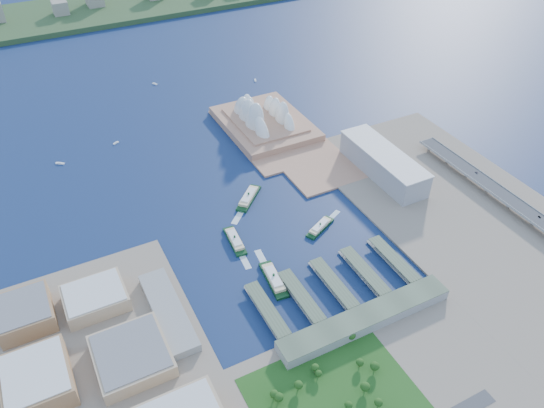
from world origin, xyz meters
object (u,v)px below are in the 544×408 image
ferry_b (249,196)px  ferry_c (274,278)px  ferry_a (235,239)px  toaster_building (383,163)px  ferry_d (320,226)px  car_b (540,217)px  opera_house (265,110)px  car_c (476,172)px

ferry_b → ferry_c: bearing=-58.9°
ferry_c → ferry_a: bearing=-75.0°
toaster_building → ferry_d: (-141.72, -61.43, -15.86)m
ferry_b → ferry_d: size_ratio=1.22×
toaster_building → ferry_d: 155.27m
car_b → ferry_c: bearing=168.7°
opera_house → car_b: size_ratio=48.83×
ferry_c → car_c: car_c is taller
ferry_b → car_b: size_ratio=16.19×
toaster_building → opera_house: bearing=114.2°
opera_house → ferry_d: 267.90m
ferry_b → car_b: car_b is taller
opera_house → ferry_d: (-51.72, -261.43, -27.36)m
ferry_c → ferry_d: size_ratio=1.22×
ferry_c → ferry_d: (94.98, 54.18, -1.01)m
opera_house → toaster_building: size_ratio=1.16×
toaster_building → ferry_b: 200.86m
ferry_c → ferry_d: ferry_c is taller
ferry_d → car_b: (250.72, -123.06, 10.82)m
opera_house → ferry_b: opera_house is taller
toaster_building → ferry_b: (-197.10, 35.71, -14.86)m
ferry_c → toaster_building: bearing=-147.9°
ferry_a → ferry_b: (52.26, 70.61, 0.49)m
car_b → car_c: (0.00, 110.90, 0.04)m
ferry_a → toaster_building: bearing=12.9°
ferry_d → car_c: 251.25m
ferry_c → car_b: car_b is taller
toaster_building → car_c: bearing=-34.0°
car_b → toaster_building: bearing=120.6°
opera_house → ferry_d: bearing=-101.2°
ferry_a → car_b: size_ratio=14.80×
opera_house → ferry_b: bearing=-123.1°
ferry_a → ferry_b: ferry_b is taller
car_c → toaster_building: bearing=-34.0°
opera_house → toaster_building: (90.00, -200.00, -11.50)m
car_b → opera_house: bearing=117.4°
ferry_b → car_c: car_c is taller
toaster_building → car_c: size_ratio=34.72×
opera_house → ferry_a: 285.12m
opera_house → ferry_a: opera_house is taller
ferry_b → car_b: 377.20m
ferry_a → ferry_c: ferry_c is taller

